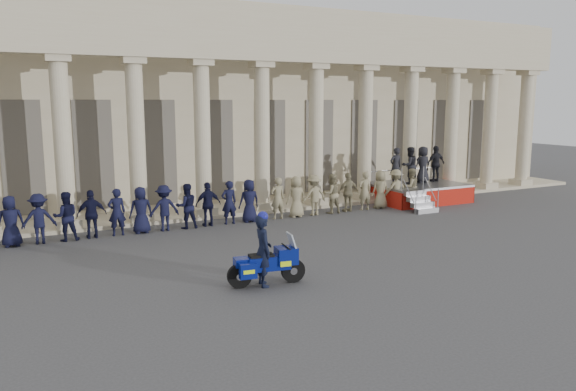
{
  "coord_description": "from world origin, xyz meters",
  "views": [
    {
      "loc": [
        -8.36,
        -13.55,
        4.7
      ],
      "look_at": [
        -0.08,
        2.84,
        1.6
      ],
      "focal_mm": 35.0,
      "sensor_mm": 36.0,
      "label": 1
    }
  ],
  "objects": [
    {
      "name": "motorcycle",
      "position": [
        -2.56,
        -0.88,
        0.58
      ],
      "size": [
        2.08,
        0.92,
        1.33
      ],
      "rotation": [
        0.0,
        0.0,
        -0.14
      ],
      "color": "black",
      "rests_on": "ground"
    },
    {
      "name": "officer_rank",
      "position": [
        -1.35,
        6.43,
        0.84
      ],
      "size": [
        19.7,
        0.64,
        1.69
      ],
      "color": "black",
      "rests_on": "ground"
    },
    {
      "name": "reviewing_stand",
      "position": [
        8.91,
        7.03,
        1.32
      ],
      "size": [
        4.2,
        4.04,
        2.58
      ],
      "color": "gray",
      "rests_on": "ground"
    },
    {
      "name": "ground",
      "position": [
        0.0,
        0.0,
        0.0
      ],
      "size": [
        90.0,
        90.0,
        0.0
      ],
      "primitive_type": "plane",
      "color": "#3B3B3D",
      "rests_on": "ground"
    },
    {
      "name": "building",
      "position": [
        -0.0,
        14.74,
        4.52
      ],
      "size": [
        40.0,
        12.5,
        9.0
      ],
      "color": "tan",
      "rests_on": "ground"
    },
    {
      "name": "rider",
      "position": [
        -2.67,
        -0.87,
        0.97
      ],
      "size": [
        0.53,
        0.73,
        1.95
      ],
      "rotation": [
        0.0,
        0.0,
        1.44
      ],
      "color": "black",
      "rests_on": "ground"
    }
  ]
}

